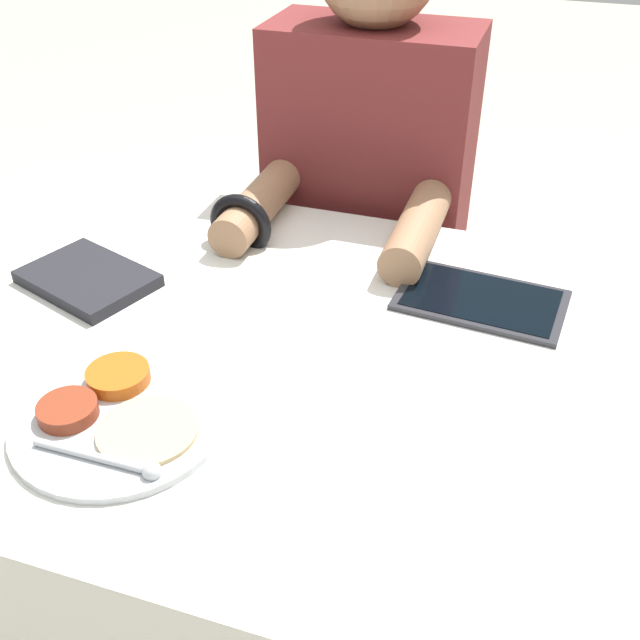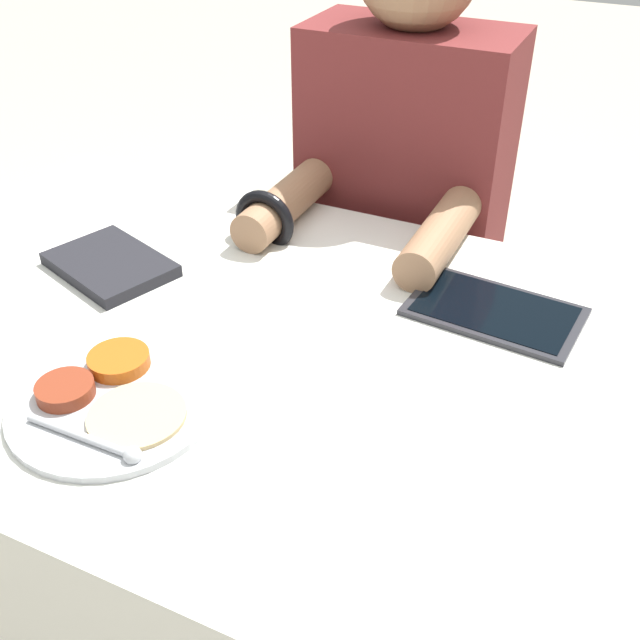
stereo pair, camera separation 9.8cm
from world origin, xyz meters
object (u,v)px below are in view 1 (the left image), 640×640
object	(u,v)px
red_notebook	(88,279)
tablet_device	(481,300)
thali_tray	(117,415)
person_diner	(365,247)

from	to	relation	value
red_notebook	tablet_device	world-z (taller)	red_notebook
tablet_device	thali_tray	bearing A→B (deg)	-133.67
thali_tray	red_notebook	size ratio (longest dim) A/B	1.13
thali_tray	person_diner	size ratio (longest dim) A/B	0.21
tablet_device	person_diner	bearing A→B (deg)	127.65
thali_tray	tablet_device	xyz separation A→B (m)	(0.38, 0.40, -0.00)
thali_tray	person_diner	xyz separation A→B (m)	(0.11, 0.75, -0.15)
person_diner	red_notebook	bearing A→B (deg)	-122.86
red_notebook	tablet_device	bearing A→B (deg)	13.28
thali_tray	tablet_device	bearing A→B (deg)	46.33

